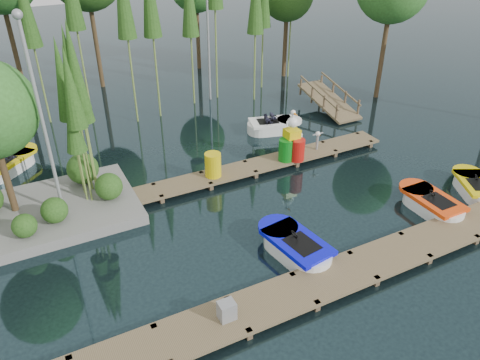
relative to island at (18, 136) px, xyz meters
name	(u,v)px	position (x,y,z in m)	size (l,w,h in m)	color
ground_plane	(234,215)	(6.30, -3.29, -3.18)	(90.00, 90.00, 0.00)	#192B2F
near_dock	(304,289)	(6.30, -7.79, -2.95)	(18.00, 1.50, 0.50)	brown
far_dock	(228,173)	(7.30, -0.79, -2.95)	(15.00, 1.20, 0.50)	brown
island	(18,136)	(0.00, 0.00, 0.00)	(6.20, 4.20, 6.75)	slate
lamp_island	(40,109)	(0.80, -0.79, 1.08)	(0.30, 0.30, 7.25)	gray
lamp_rear	(208,23)	(10.30, 7.71, 1.08)	(0.30, 0.30, 7.25)	gray
ramp	(329,100)	(15.30, 3.21, -2.60)	(1.50, 3.94, 1.49)	brown
boat_blue	(295,247)	(7.07, -6.14, -2.90)	(1.71, 3.08, 0.98)	white
boat_red	(432,204)	(12.89, -6.33, -2.92)	(1.26, 2.75, 0.92)	white
boat_yellow_near	(475,187)	(15.31, -6.22, -2.93)	(2.19, 2.80, 0.86)	white
boat_yellow_far	(8,164)	(-0.67, 4.06, -2.88)	(2.93, 2.88, 1.42)	white
boat_white_far	(273,126)	(11.23, 2.28, -2.89)	(2.97, 1.91, 1.30)	white
utility_cabinet	(227,310)	(3.82, -7.79, -2.61)	(0.44, 0.37, 0.54)	gray
yellow_barrel	(213,165)	(6.62, -0.79, -2.39)	(0.66, 0.66, 0.99)	#DBC20B
drum_cluster	(293,144)	(10.27, -0.95, -2.24)	(1.27, 1.16, 2.19)	#0C6E14
seagull_post	(318,137)	(11.68, -0.79, -2.30)	(0.54, 0.29, 0.86)	gray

